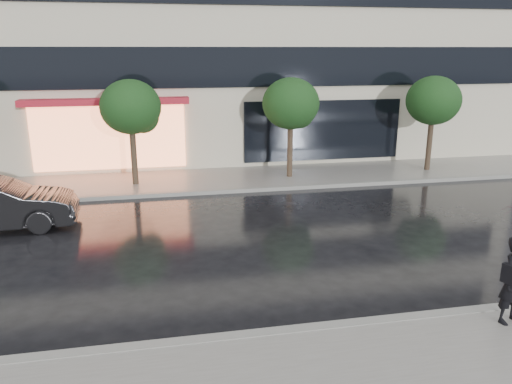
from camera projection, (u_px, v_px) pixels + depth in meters
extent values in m
plane|color=black|center=(272.00, 309.00, 9.99)|extent=(120.00, 120.00, 0.00)
cube|color=slate|center=(214.00, 180.00, 19.64)|extent=(60.00, 3.50, 0.12)
cube|color=gray|center=(285.00, 333.00, 9.03)|extent=(60.00, 0.25, 0.14)
cube|color=gray|center=(220.00, 191.00, 17.99)|extent=(60.00, 0.25, 0.14)
cube|color=black|center=(207.00, 67.00, 20.06)|extent=(28.00, 0.12, 1.60)
cube|color=#FF8C59|center=(110.00, 137.00, 20.05)|extent=(6.00, 0.10, 2.60)
cube|color=#AD1A2B|center=(106.00, 102.00, 19.34)|extent=(6.40, 0.70, 0.25)
cube|color=black|center=(323.00, 130.00, 21.74)|extent=(7.00, 0.10, 2.60)
cylinder|color=#33261C|center=(134.00, 158.00, 18.56)|extent=(0.22, 0.22, 2.20)
ellipsoid|color=#163314|center=(131.00, 107.00, 18.04)|extent=(2.20, 2.20, 1.98)
sphere|color=#163314|center=(143.00, 117.00, 18.41)|extent=(1.20, 1.20, 1.20)
cylinder|color=#33261C|center=(290.00, 152.00, 19.68)|extent=(0.22, 0.22, 2.20)
ellipsoid|color=#163314|center=(291.00, 103.00, 19.15)|extent=(2.20, 2.20, 1.98)
sphere|color=#163314|center=(299.00, 113.00, 19.53)|extent=(1.20, 1.20, 1.20)
cylinder|color=#33261C|center=(429.00, 146.00, 20.79)|extent=(0.22, 0.22, 2.20)
ellipsoid|color=#163314|center=(433.00, 100.00, 20.27)|extent=(2.20, 2.20, 1.98)
sphere|color=#163314|center=(439.00, 110.00, 20.64)|extent=(1.20, 1.20, 1.20)
cube|color=black|center=(511.00, 275.00, 8.87)|extent=(0.21, 0.33, 0.36)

